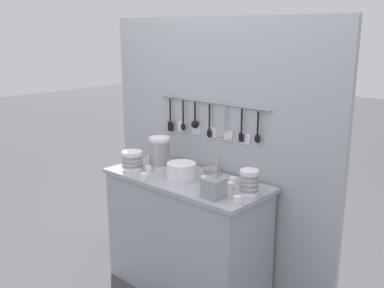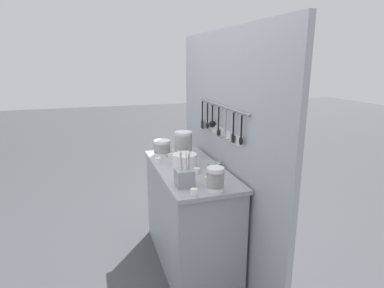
{
  "view_description": "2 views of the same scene",
  "coord_description": "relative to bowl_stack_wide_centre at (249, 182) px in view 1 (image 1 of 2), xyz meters",
  "views": [
    {
      "loc": [
        1.97,
        -2.11,
        1.83
      ],
      "look_at": [
        0.03,
        0.03,
        1.08
      ],
      "focal_mm": 42.0,
      "sensor_mm": 36.0,
      "label": 1
    },
    {
      "loc": [
        2.33,
        -0.72,
        1.67
      ],
      "look_at": [
        0.03,
        0.02,
        1.04
      ],
      "focal_mm": 30.0,
      "sensor_mm": 36.0,
      "label": 2
    }
  ],
  "objects": [
    {
      "name": "back_wall",
      "position": [
        -0.5,
        0.27,
        0.03
      ],
      "size": [
        1.97,
        0.11,
        1.9
      ],
      "color": "#A8AAB2",
      "rests_on": "ground"
    },
    {
      "name": "plate_stack",
      "position": [
        -0.51,
        -0.06,
        -0.02
      ],
      "size": [
        0.19,
        0.19,
        0.11
      ],
      "color": "white",
      "rests_on": "counter"
    },
    {
      "name": "cup_centre",
      "position": [
        -0.79,
        -0.1,
        -0.06
      ],
      "size": [
        0.05,
        0.05,
        0.04
      ],
      "color": "white",
      "rests_on": "counter"
    },
    {
      "name": "counter",
      "position": [
        -0.5,
        -0.02,
        -0.5
      ],
      "size": [
        1.17,
        0.52,
        0.84
      ],
      "color": "#9EA0A8",
      "rests_on": "ground"
    },
    {
      "name": "cup_by_caddy",
      "position": [
        -0.19,
        0.1,
        -0.06
      ],
      "size": [
        0.05,
        0.05,
        0.04
      ],
      "color": "white",
      "rests_on": "counter"
    },
    {
      "name": "bowl_stack_tall_left",
      "position": [
        -0.9,
        -0.15,
        -0.01
      ],
      "size": [
        0.15,
        0.15,
        0.14
      ],
      "color": "white",
      "rests_on": "counter"
    },
    {
      "name": "cup_front_right",
      "position": [
        -0.35,
        -0.01,
        -0.06
      ],
      "size": [
        0.05,
        0.05,
        0.04
      ],
      "color": "white",
      "rests_on": "counter"
    },
    {
      "name": "bowl_stack_short_front",
      "position": [
        -0.8,
        0.02,
        0.03
      ],
      "size": [
        0.15,
        0.15,
        0.23
      ],
      "color": "white",
      "rests_on": "counter"
    },
    {
      "name": "cup_back_right",
      "position": [
        -0.15,
        0.0,
        -0.06
      ],
      "size": [
        0.05,
        0.05,
        0.04
      ],
      "color": "white",
      "rests_on": "counter"
    },
    {
      "name": "cup_beside_plates",
      "position": [
        -0.69,
        -0.24,
        -0.06
      ],
      "size": [
        0.05,
        0.05,
        0.04
      ],
      "color": "white",
      "rests_on": "counter"
    },
    {
      "name": "ground_plane",
      "position": [
        -0.5,
        -0.02,
        -0.92
      ],
      "size": [
        20.0,
        20.0,
        0.0
      ],
      "primitive_type": "plane",
      "color": "#424247"
    },
    {
      "name": "bowl_stack_wide_centre",
      "position": [
        0.0,
        0.0,
        0.0
      ],
      "size": [
        0.12,
        0.12,
        0.16
      ],
      "color": "white",
      "rests_on": "counter"
    },
    {
      "name": "cutlery_caddy",
      "position": [
        -0.14,
        -0.17,
        -0.02
      ],
      "size": [
        0.12,
        0.12,
        0.27
      ],
      "color": "#93969E",
      "rests_on": "counter"
    },
    {
      "name": "cup_back_left",
      "position": [
        0.03,
        -0.16,
        -0.06
      ],
      "size": [
        0.05,
        0.05,
        0.04
      ],
      "color": "white",
      "rests_on": "counter"
    },
    {
      "name": "cup_edge_near",
      "position": [
        -0.96,
        0.07,
        -0.06
      ],
      "size": [
        0.05,
        0.05,
        0.04
      ],
      "color": "white",
      "rests_on": "counter"
    },
    {
      "name": "steel_mixing_bowl",
      "position": [
        -0.43,
        0.16,
        -0.06
      ],
      "size": [
        0.11,
        0.11,
        0.04
      ],
      "color": "#93969E",
      "rests_on": "counter"
    }
  ]
}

